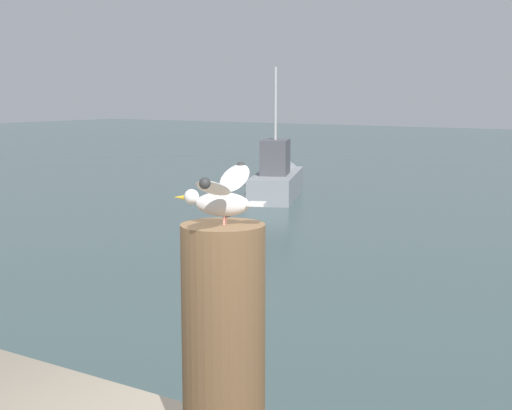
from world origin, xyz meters
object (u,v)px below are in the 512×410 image
Objects in this scene: boat_grey at (279,178)px; channel_buoy at (229,263)px; seagull at (222,195)px; mooring_post at (223,340)px.

boat_grey reaches higher than channel_buoy.
channel_buoy is at bearing 125.66° from seagull.
seagull is 0.14× the size of boat_grey.
boat_grey reaches higher than seagull.
boat_grey is 11.16m from channel_buoy.
seagull is at bearing -157.14° from mooring_post.
mooring_post is at bearing -58.69° from boat_grey.
mooring_post is 8.14m from channel_buoy.
seagull is 19.23m from boat_grey.
mooring_post is 0.76× the size of channel_buoy.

